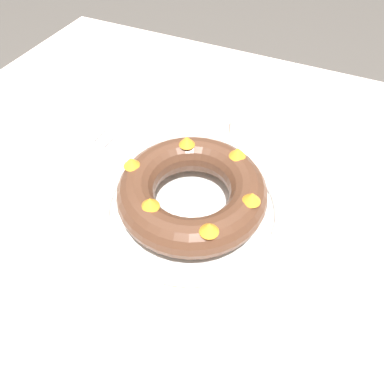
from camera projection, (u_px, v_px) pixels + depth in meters
The scene contains 8 objects.
ground_plane at pixel (185, 361), 1.20m from camera, with size 8.00×8.00×0.00m, color #4C4742.
dining_table at pixel (181, 249), 0.72m from camera, with size 1.34×1.27×0.73m.
serving_dish at pixel (192, 208), 0.67m from camera, with size 0.32×0.32×0.02m.
bundt_cake at pixel (192, 192), 0.64m from camera, with size 0.26×0.26×0.08m.
fork at pixel (91, 156), 0.78m from camera, with size 0.02×0.21×0.01m.
serving_knife at pixel (70, 161), 0.77m from camera, with size 0.02×0.22×0.01m.
cake_knife at pixel (94, 168), 0.75m from camera, with size 0.02×0.18×0.01m.
side_bowl at pixel (259, 126), 0.81m from camera, with size 0.13×0.13×0.04m, color white.
Camera 1 is at (0.19, -0.35, 1.26)m, focal length 35.00 mm.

